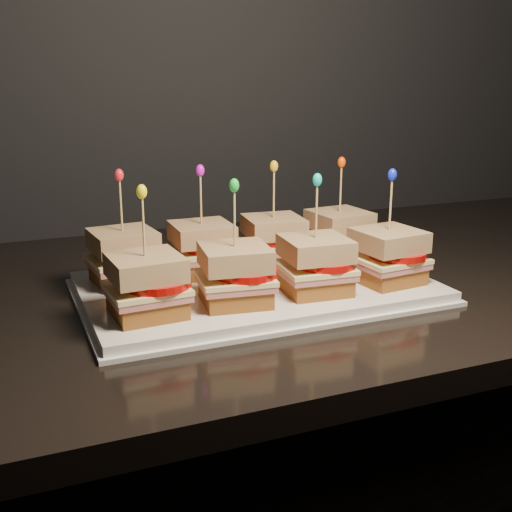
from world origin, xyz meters
name	(u,v)px	position (x,y,z in m)	size (l,w,h in m)	color
granite_slab	(131,304)	(0.70, 1.64, 0.89)	(2.64, 0.74, 0.03)	black
platter	(256,288)	(0.86, 1.57, 0.91)	(0.46, 0.29, 0.02)	white
platter_rim	(256,292)	(0.86, 1.57, 0.91)	(0.48, 0.30, 0.01)	white
sandwich_0_bread_bot	(125,275)	(0.69, 1.63, 0.93)	(0.08, 0.08, 0.02)	brown
sandwich_0_ham	(124,264)	(0.69, 1.63, 0.95)	(0.09, 0.08, 0.01)	#B3585A
sandwich_0_cheese	(124,259)	(0.69, 1.63, 0.96)	(0.09, 0.09, 0.01)	#FFED9E
sandwich_0_tomato	(133,254)	(0.70, 1.63, 0.96)	(0.08, 0.08, 0.01)	#B70B08
sandwich_0_bread_top	(123,241)	(0.69, 1.63, 0.98)	(0.08, 0.08, 0.03)	brown
sandwich_0_pick	(121,209)	(0.69, 1.63, 1.03)	(0.00, 0.00, 0.09)	tan
sandwich_0_frill	(119,175)	(0.69, 1.63, 1.07)	(0.01, 0.01, 0.02)	red
sandwich_1_bread_bot	(202,266)	(0.80, 1.63, 0.93)	(0.08, 0.08, 0.02)	brown
sandwich_1_ham	(202,256)	(0.80, 1.63, 0.95)	(0.09, 0.08, 0.01)	#B3585A
sandwich_1_cheese	(202,251)	(0.80, 1.63, 0.96)	(0.09, 0.09, 0.01)	#FFED9E
sandwich_1_tomato	(211,246)	(0.82, 1.63, 0.96)	(0.08, 0.08, 0.01)	#B70B08
sandwich_1_bread_top	(202,233)	(0.80, 1.63, 0.98)	(0.08, 0.08, 0.03)	brown
sandwich_1_pick	(201,203)	(0.80, 1.63, 1.03)	(0.00, 0.00, 0.09)	tan
sandwich_1_frill	(200,170)	(0.80, 1.63, 1.07)	(0.01, 0.01, 0.02)	#C514C0
sandwich_2_bread_bot	(273,258)	(0.91, 1.63, 0.93)	(0.08, 0.08, 0.02)	brown
sandwich_2_ham	(273,248)	(0.91, 1.63, 0.95)	(0.09, 0.08, 0.01)	#B3585A
sandwich_2_cheese	(273,243)	(0.91, 1.63, 0.96)	(0.09, 0.09, 0.01)	#FFED9E
sandwich_2_tomato	(283,239)	(0.93, 1.63, 0.96)	(0.08, 0.08, 0.01)	#B70B08
sandwich_2_bread_top	(274,226)	(0.91, 1.63, 0.98)	(0.08, 0.08, 0.03)	brown
sandwich_2_pick	(274,197)	(0.91, 1.63, 1.03)	(0.00, 0.00, 0.09)	tan
sandwich_2_frill	(274,166)	(0.91, 1.63, 1.07)	(0.01, 0.01, 0.02)	gold
sandwich_3_bread_bot	(338,250)	(1.03, 1.63, 0.93)	(0.08, 0.08, 0.02)	brown
sandwich_3_ham	(339,241)	(1.03, 1.63, 0.95)	(0.09, 0.08, 0.01)	#B3585A
sandwich_3_cheese	(339,236)	(1.03, 1.63, 0.96)	(0.09, 0.09, 0.01)	#FFED9E
sandwich_3_tomato	(348,232)	(1.04, 1.63, 0.96)	(0.08, 0.08, 0.01)	#B70B08
sandwich_3_bread_top	(340,220)	(1.03, 1.63, 0.98)	(0.08, 0.08, 0.03)	brown
sandwich_3_pick	(341,192)	(1.03, 1.63, 1.03)	(0.00, 0.00, 0.09)	tan
sandwich_3_frill	(342,162)	(1.03, 1.63, 1.07)	(0.01, 0.01, 0.02)	#EC4704
sandwich_4_bread_bot	(147,306)	(0.69, 1.50, 0.93)	(0.08, 0.08, 0.02)	brown
sandwich_4_ham	(147,294)	(0.69, 1.50, 0.95)	(0.09, 0.08, 0.01)	#B3585A
sandwich_4_cheese	(146,288)	(0.69, 1.50, 0.96)	(0.09, 0.09, 0.01)	#FFED9E
sandwich_4_tomato	(157,282)	(0.70, 1.49, 0.96)	(0.08, 0.08, 0.01)	#B70B08
sandwich_4_bread_top	(145,267)	(0.69, 1.50, 0.98)	(0.08, 0.08, 0.03)	brown
sandwich_4_pick	(144,231)	(0.69, 1.50, 1.03)	(0.00, 0.00, 0.09)	tan
sandwich_4_frill	(142,192)	(0.69, 1.50, 1.07)	(0.01, 0.01, 0.02)	yellow
sandwich_5_bread_bot	(235,294)	(0.80, 1.50, 0.93)	(0.08, 0.08, 0.02)	brown
sandwich_5_ham	(235,283)	(0.80, 1.50, 0.95)	(0.09, 0.08, 0.01)	#B3585A
sandwich_5_cheese	(235,277)	(0.80, 1.50, 0.96)	(0.09, 0.09, 0.01)	#FFED9E
sandwich_5_tomato	(246,272)	(0.82, 1.49, 0.96)	(0.08, 0.08, 0.01)	#B70B08
sandwich_5_bread_top	(235,257)	(0.80, 1.50, 0.98)	(0.08, 0.08, 0.03)	brown
sandwich_5_pick	(235,222)	(0.80, 1.50, 1.03)	(0.00, 0.00, 0.09)	tan
sandwich_5_frill	(234,185)	(0.80, 1.50, 1.07)	(0.01, 0.01, 0.02)	green
sandwich_6_bread_bot	(315,283)	(0.91, 1.50, 0.93)	(0.08, 0.08, 0.02)	brown
sandwich_6_ham	(315,273)	(0.91, 1.50, 0.95)	(0.09, 0.08, 0.01)	#B3585A
sandwich_6_cheese	(315,267)	(0.91, 1.50, 0.96)	(0.09, 0.09, 0.01)	#FFED9E
sandwich_6_tomato	(326,262)	(0.93, 1.49, 0.96)	(0.08, 0.08, 0.01)	#B70B08
sandwich_6_bread_top	(316,248)	(0.91, 1.50, 0.98)	(0.08, 0.08, 0.03)	brown
sandwich_6_pick	(316,215)	(0.91, 1.50, 1.03)	(0.00, 0.00, 0.09)	tan
sandwich_6_frill	(317,180)	(0.91, 1.50, 1.07)	(0.01, 0.01, 0.02)	#0CCAB6
sandwich_7_bread_bot	(387,274)	(1.03, 1.50, 0.93)	(0.08, 0.08, 0.02)	brown
sandwich_7_ham	(387,263)	(1.03, 1.50, 0.95)	(0.09, 0.08, 0.01)	#B3585A
sandwich_7_cheese	(388,258)	(1.03, 1.50, 0.96)	(0.09, 0.09, 0.01)	#FFED9E
sandwich_7_tomato	(398,253)	(1.04, 1.49, 0.96)	(0.08, 0.08, 0.01)	#B70B08
sandwich_7_bread_top	(389,240)	(1.03, 1.50, 0.98)	(0.08, 0.08, 0.03)	brown
sandwich_7_pick	(390,208)	(1.03, 1.50, 1.03)	(0.00, 0.00, 0.09)	tan
sandwich_7_frill	(392,175)	(1.03, 1.50, 1.07)	(0.01, 0.01, 0.02)	#1223D4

